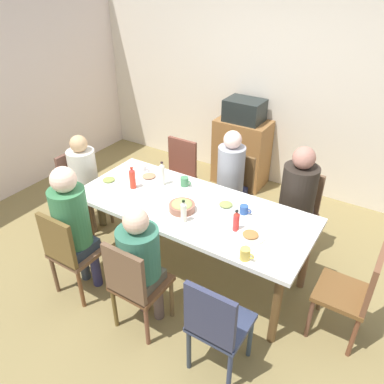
# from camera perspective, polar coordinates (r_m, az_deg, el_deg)

# --- Properties ---
(ground_plane) EXTENTS (6.69, 6.69, 0.00)m
(ground_plane) POSITION_cam_1_polar(r_m,az_deg,el_deg) (3.94, 0.00, -11.41)
(ground_plane) COLOR olive
(wall_back) EXTENTS (5.81, 0.12, 2.60)m
(wall_back) POSITION_cam_1_polar(r_m,az_deg,el_deg) (5.06, 13.78, 14.72)
(wall_back) COLOR silver
(wall_back) RESTS_ON ground_plane
(dining_table) EXTENTS (2.20, 0.93, 0.76)m
(dining_table) POSITION_cam_1_polar(r_m,az_deg,el_deg) (3.51, 0.00, -3.16)
(dining_table) COLOR white
(dining_table) RESTS_ON ground_plane
(chair_0) EXTENTS (0.40, 0.40, 0.90)m
(chair_0) POSITION_cam_1_polar(r_m,az_deg,el_deg) (2.82, 3.63, -19.05)
(chair_0) COLOR #2E3754
(chair_0) RESTS_ON ground_plane
(chair_1) EXTENTS (0.40, 0.40, 0.90)m
(chair_1) POSITION_cam_1_polar(r_m,az_deg,el_deg) (4.55, -2.12, 2.92)
(chair_1) COLOR brown
(chair_1) RESTS_ON ground_plane
(chair_2) EXTENTS (0.40, 0.40, 0.90)m
(chair_2) POSITION_cam_1_polar(r_m,az_deg,el_deg) (3.11, -8.58, -13.27)
(chair_2) COLOR brown
(chair_2) RESTS_ON ground_plane
(person_2) EXTENTS (0.33, 0.33, 1.16)m
(person_2) POSITION_cam_1_polar(r_m,az_deg,el_deg) (3.03, -7.77, -9.69)
(person_2) COLOR brown
(person_2) RESTS_ON ground_plane
(chair_3) EXTENTS (0.40, 0.40, 0.90)m
(chair_3) POSITION_cam_1_polar(r_m,az_deg,el_deg) (3.27, 23.17, -13.41)
(chair_3) COLOR brown
(chair_3) RESTS_ON ground_plane
(chair_4) EXTENTS (0.40, 0.40, 0.90)m
(chair_4) POSITION_cam_1_polar(r_m,az_deg,el_deg) (4.23, 6.13, 0.36)
(chair_4) COLOR brown
(chair_4) RESTS_ON ground_plane
(person_4) EXTENTS (0.30, 0.30, 1.23)m
(person_4) POSITION_cam_1_polar(r_m,az_deg,el_deg) (4.05, 5.71, 2.42)
(person_4) COLOR #323355
(person_4) RESTS_ON ground_plane
(chair_5) EXTENTS (0.40, 0.40, 0.90)m
(chair_5) POSITION_cam_1_polar(r_m,az_deg,el_deg) (4.02, 15.48, -2.55)
(chair_5) COLOR brown
(chair_5) RESTS_ON ground_plane
(person_5) EXTENTS (0.34, 0.34, 1.24)m
(person_5) POSITION_cam_1_polar(r_m,az_deg,el_deg) (3.82, 15.54, -0.22)
(person_5) COLOR #414545
(person_5) RESTS_ON ground_plane
(chair_6) EXTENTS (0.40, 0.40, 0.90)m
(chair_6) POSITION_cam_1_polar(r_m,az_deg,el_deg) (4.46, -16.30, 0.91)
(chair_6) COLOR brown
(chair_6) RESTS_ON ground_plane
(person_6) EXTENTS (0.30, 0.30, 1.14)m
(person_6) POSITION_cam_1_polar(r_m,az_deg,el_deg) (4.31, -15.79, 2.53)
(person_6) COLOR brown
(person_6) RESTS_ON ground_plane
(chair_7) EXTENTS (0.40, 0.40, 0.90)m
(chair_7) POSITION_cam_1_polar(r_m,az_deg,el_deg) (3.53, -17.84, -8.28)
(chair_7) COLOR brown
(chair_7) RESTS_ON ground_plane
(person_7) EXTENTS (0.31, 0.31, 1.29)m
(person_7) POSITION_cam_1_polar(r_m,az_deg,el_deg) (3.42, -17.45, -4.14)
(person_7) COLOR #343C47
(person_7) RESTS_ON ground_plane
(plate_0) EXTENTS (0.23, 0.23, 0.04)m
(plate_0) POSITION_cam_1_polar(r_m,az_deg,el_deg) (3.13, 8.74, -6.47)
(plate_0) COLOR silver
(plate_0) RESTS_ON dining_table
(plate_1) EXTENTS (0.22, 0.22, 0.04)m
(plate_1) POSITION_cam_1_polar(r_m,az_deg,el_deg) (3.47, 5.08, -2.04)
(plate_1) COLOR silver
(plate_1) RESTS_ON dining_table
(plate_2) EXTENTS (0.25, 0.25, 0.04)m
(plate_2) POSITION_cam_1_polar(r_m,az_deg,el_deg) (3.93, -6.45, 2.24)
(plate_2) COLOR silver
(plate_2) RESTS_ON dining_table
(plate_3) EXTENTS (0.22, 0.22, 0.04)m
(plate_3) POSITION_cam_1_polar(r_m,az_deg,el_deg) (3.93, -12.33, 1.65)
(plate_3) COLOR white
(plate_3) RESTS_ON dining_table
(bowl_0) EXTENTS (0.23, 0.23, 0.09)m
(bowl_0) POSITION_cam_1_polar(r_m,az_deg,el_deg) (3.39, -1.51, -2.15)
(bowl_0) COLOR #955E4B
(bowl_0) RESTS_ON dining_table
(cup_0) EXTENTS (0.12, 0.09, 0.08)m
(cup_0) POSITION_cam_1_polar(r_m,az_deg,el_deg) (4.05, -7.32, 3.55)
(cup_0) COLOR white
(cup_0) RESTS_ON dining_table
(cup_1) EXTENTS (0.12, 0.08, 0.09)m
(cup_1) POSITION_cam_1_polar(r_m,az_deg,el_deg) (3.76, -1.10, 1.58)
(cup_1) COLOR #458356
(cup_1) RESTS_ON dining_table
(cup_2) EXTENTS (0.11, 0.08, 0.08)m
(cup_2) POSITION_cam_1_polar(r_m,az_deg,el_deg) (3.38, 7.82, -2.63)
(cup_2) COLOR #2D54A1
(cup_2) RESTS_ON dining_table
(cup_3) EXTENTS (0.11, 0.08, 0.10)m
(cup_3) POSITION_cam_1_polar(r_m,az_deg,el_deg) (2.89, 7.98, -9.18)
(cup_3) COLOR #E7C651
(cup_3) RESTS_ON dining_table
(bottle_0) EXTENTS (0.06, 0.06, 0.23)m
(bottle_0) POSITION_cam_1_polar(r_m,az_deg,el_deg) (3.74, -8.91, 2.05)
(bottle_0) COLOR red
(bottle_0) RESTS_ON dining_table
(bottle_1) EXTENTS (0.05, 0.05, 0.21)m
(bottle_1) POSITION_cam_1_polar(r_m,az_deg,el_deg) (3.22, -1.27, -2.96)
(bottle_1) COLOR silver
(bottle_1) RESTS_ON dining_table
(bottle_2) EXTENTS (0.05, 0.05, 0.19)m
(bottle_2) POSITION_cam_1_polar(r_m,az_deg,el_deg) (3.14, 6.63, -4.34)
(bottle_2) COLOR red
(bottle_2) RESTS_ON dining_table
(bottle_3) EXTENTS (0.05, 0.05, 0.25)m
(bottle_3) POSITION_cam_1_polar(r_m,az_deg,el_deg) (3.76, -4.47, 2.70)
(bottle_3) COLOR silver
(bottle_3) RESTS_ON dining_table
(side_cabinet) EXTENTS (0.70, 0.44, 0.90)m
(side_cabinet) POSITION_cam_1_polar(r_m,az_deg,el_deg) (5.24, 7.41, 5.91)
(side_cabinet) COLOR olive
(side_cabinet) RESTS_ON ground_plane
(microwave) EXTENTS (0.48, 0.36, 0.28)m
(microwave) POSITION_cam_1_polar(r_m,az_deg,el_deg) (5.01, 7.87, 12.01)
(microwave) COLOR black
(microwave) RESTS_ON side_cabinet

